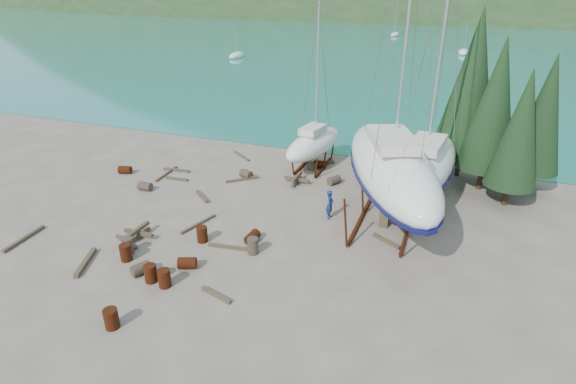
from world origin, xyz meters
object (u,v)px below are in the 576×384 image
(large_sailboat_near, at_px, (391,166))
(worker, at_px, (330,204))
(large_sailboat_far, at_px, (425,165))
(small_sailboat_shore, at_px, (314,143))

(large_sailboat_near, xyz_separation_m, worker, (-3.19, -0.94, -2.50))
(large_sailboat_far, bearing_deg, large_sailboat_near, -116.23)
(large_sailboat_far, xyz_separation_m, small_sailboat_shore, (-8.25, 3.90, -0.86))
(large_sailboat_near, distance_m, small_sailboat_shore, 9.35)
(large_sailboat_far, distance_m, worker, 6.27)
(small_sailboat_shore, bearing_deg, worker, -55.66)
(large_sailboat_far, distance_m, small_sailboat_shore, 9.17)
(large_sailboat_near, relative_size, small_sailboat_shore, 1.81)
(small_sailboat_shore, distance_m, worker, 8.21)
(worker, bearing_deg, large_sailboat_near, -79.24)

